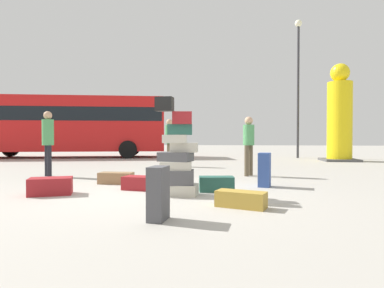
# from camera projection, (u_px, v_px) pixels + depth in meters

# --- Properties ---
(ground_plane) EXTENTS (80.00, 80.00, 0.00)m
(ground_plane) POSITION_uv_depth(u_px,v_px,m) (155.00, 194.00, 5.89)
(ground_plane) COLOR #ADA89E
(suitcase_tower) EXTENTS (0.73, 0.63, 1.74)m
(suitcase_tower) POSITION_uv_depth(u_px,v_px,m) (177.00, 160.00, 5.74)
(suitcase_tower) COLOR beige
(suitcase_tower) RESTS_ON ground
(suitcase_maroon_foreground_far) EXTENTS (0.79, 0.48, 0.27)m
(suitcase_maroon_foreground_far) POSITION_uv_depth(u_px,v_px,m) (142.00, 183.00, 6.33)
(suitcase_maroon_foreground_far) COLOR maroon
(suitcase_maroon_foreground_far) RESTS_ON ground
(suitcase_teal_right_side) EXTENTS (0.70, 0.42, 0.29)m
(suitcase_teal_right_side) POSITION_uv_depth(u_px,v_px,m) (216.00, 184.00, 6.13)
(suitcase_teal_right_side) COLOR #26594C
(suitcase_teal_right_side) RESTS_ON ground
(suitcase_tan_upright_blue) EXTENTS (0.79, 0.53, 0.24)m
(suitcase_tan_upright_blue) POSITION_uv_depth(u_px,v_px,m) (241.00, 199.00, 4.72)
(suitcase_tan_upright_blue) COLOR #B28C33
(suitcase_tan_upright_blue) RESTS_ON ground
(suitcase_maroon_white_trunk) EXTENTS (0.83, 0.66, 0.31)m
(suitcase_maroon_white_trunk) POSITION_uv_depth(u_px,v_px,m) (51.00, 186.00, 5.76)
(suitcase_maroon_white_trunk) COLOR maroon
(suitcase_maroon_white_trunk) RESTS_ON ground
(suitcase_brown_behind_tower) EXTENTS (0.75, 0.35, 0.25)m
(suitcase_brown_behind_tower) POSITION_uv_depth(u_px,v_px,m) (116.00, 178.00, 7.17)
(suitcase_brown_behind_tower) COLOR olive
(suitcase_brown_behind_tower) RESTS_ON ground
(suitcase_navy_left_side) EXTENTS (0.30, 0.38, 0.71)m
(suitcase_navy_left_side) POSITION_uv_depth(u_px,v_px,m) (264.00, 170.00, 6.72)
(suitcase_navy_left_side) COLOR #334F99
(suitcase_navy_left_side) RESTS_ON ground
(suitcase_charcoal_foreground_near) EXTENTS (0.23, 0.36, 0.67)m
(suitcase_charcoal_foreground_near) POSITION_uv_depth(u_px,v_px,m) (158.00, 193.00, 3.98)
(suitcase_charcoal_foreground_near) COLOR #4C4C51
(suitcase_charcoal_foreground_near) RESTS_ON ground
(person_bearded_onlooker) EXTENTS (0.30, 0.30, 1.74)m
(person_bearded_onlooker) POSITION_uv_depth(u_px,v_px,m) (48.00, 138.00, 8.50)
(person_bearded_onlooker) COLOR black
(person_bearded_onlooker) RESTS_ON ground
(person_tourist_with_camera) EXTENTS (0.30, 0.31, 1.72)m
(person_tourist_with_camera) POSITION_uv_depth(u_px,v_px,m) (169.00, 138.00, 11.57)
(person_tourist_with_camera) COLOR brown
(person_tourist_with_camera) RESTS_ON ground
(person_passerby_in_red) EXTENTS (0.30, 0.31, 1.61)m
(person_passerby_in_red) POSITION_uv_depth(u_px,v_px,m) (249.00, 140.00, 8.64)
(person_passerby_in_red) COLOR brown
(person_passerby_in_red) RESTS_ON ground
(yellow_dummy_statue) EXTENTS (1.48, 1.48, 4.35)m
(yellow_dummy_statue) POSITION_uv_depth(u_px,v_px,m) (340.00, 118.00, 14.24)
(yellow_dummy_statue) COLOR yellow
(yellow_dummy_statue) RESTS_ON ground
(parked_bus) EXTENTS (10.62, 4.85, 3.15)m
(parked_bus) POSITION_uv_depth(u_px,v_px,m) (66.00, 123.00, 16.86)
(parked_bus) COLOR red
(parked_bus) RESTS_ON ground
(lamp_post) EXTENTS (0.36, 0.36, 7.10)m
(lamp_post) POSITION_uv_depth(u_px,v_px,m) (298.00, 70.00, 16.38)
(lamp_post) COLOR #333338
(lamp_post) RESTS_ON ground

